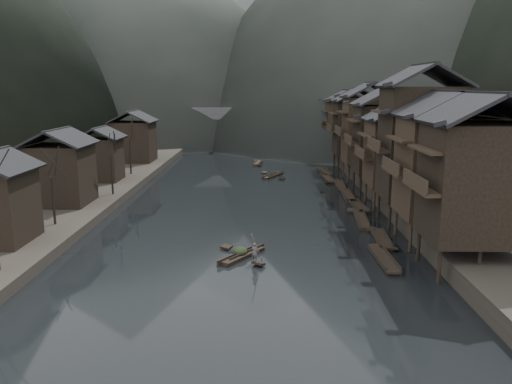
{
  "coord_description": "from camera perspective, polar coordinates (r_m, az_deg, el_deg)",
  "views": [
    {
      "loc": [
        1.72,
        -43.8,
        13.73
      ],
      "look_at": [
        1.01,
        9.02,
        2.5
      ],
      "focal_mm": 35.0,
      "sensor_mm": 36.0,
      "label": 1
    }
  ],
  "objects": [
    {
      "name": "boatman",
      "position": [
        39.27,
        -0.14,
        -6.57
      ],
      "size": [
        0.68,
        0.61,
        1.56
      ],
      "primitive_type": "imported",
      "rotation": [
        0.0,
        0.0,
        2.6
      ],
      "color": "#565558",
      "rests_on": "hero_sampan"
    },
    {
      "name": "hero_sampan",
      "position": [
        41.13,
        -1.65,
        -7.2
      ],
      "size": [
        3.9,
        5.07,
        0.44
      ],
      "color": "black",
      "rests_on": "water"
    },
    {
      "name": "cargo_heap",
      "position": [
        41.15,
        -1.84,
        -6.31
      ],
      "size": [
        1.21,
        1.59,
        0.73
      ],
      "primitive_type": "ellipsoid",
      "color": "black",
      "rests_on": "hero_sampan"
    },
    {
      "name": "left_bank",
      "position": [
        92.43,
        -22.68,
        2.9
      ],
      "size": [
        40.0,
        200.0,
        1.2
      ],
      "primitive_type": "cube",
      "color": "#2D2823",
      "rests_on": "ground"
    },
    {
      "name": "bamboo_pole",
      "position": [
        38.59,
        0.15,
        -3.3
      ],
      "size": [
        0.94,
        2.33,
        3.08
      ],
      "primitive_type": "cylinder",
      "rotation": [
        0.67,
        0.0,
        -0.36
      ],
      "color": "#8C7A51",
      "rests_on": "boatman"
    },
    {
      "name": "left_houses",
      "position": [
        68.14,
        -18.33,
        4.59
      ],
      "size": [
        8.1,
        53.2,
        8.73
      ],
      "color": "black",
      "rests_on": "left_bank"
    },
    {
      "name": "stilt_houses",
      "position": [
        64.8,
        14.78,
        7.17
      ],
      "size": [
        9.0,
        67.6,
        16.09
      ],
      "color": "black",
      "rests_on": "ground"
    },
    {
      "name": "bare_trees",
      "position": [
        55.86,
        -18.87,
        3.91
      ],
      "size": [
        3.76,
        43.52,
        7.51
      ],
      "color": "black",
      "rests_on": "left_bank"
    },
    {
      "name": "midriver_boats",
      "position": [
        90.76,
        -0.93,
        3.43
      ],
      "size": [
        14.74,
        34.84,
        0.45
      ],
      "color": "black",
      "rests_on": "water"
    },
    {
      "name": "stone_bridge",
      "position": [
        116.13,
        -0.08,
        7.74
      ],
      "size": [
        40.0,
        6.0,
        9.0
      ],
      "color": "#4C4C4F",
      "rests_on": "ground"
    },
    {
      "name": "water",
      "position": [
        45.93,
        -1.42,
        -5.39
      ],
      "size": [
        300.0,
        300.0,
        0.0
      ],
      "primitive_type": "plane",
      "color": "black",
      "rests_on": "ground"
    },
    {
      "name": "moored_sampans",
      "position": [
        61.47,
        10.49,
        -0.91
      ],
      "size": [
        2.86,
        48.28,
        0.47
      ],
      "color": "black",
      "rests_on": "water"
    },
    {
      "name": "right_bank",
      "position": [
        91.07,
        22.22,
        3.01
      ],
      "size": [
        40.0,
        200.0,
        1.8
      ],
      "primitive_type": "cube",
      "color": "#2D2823",
      "rests_on": "ground"
    }
  ]
}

